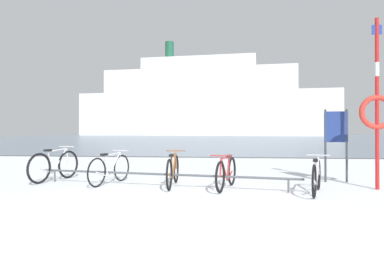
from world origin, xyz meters
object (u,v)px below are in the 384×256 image
rescue_post (377,108)px  bicycle_2 (173,171)px  bicycle_1 (110,169)px  info_sign (336,133)px  bicycle_3 (226,173)px  ferry_ship (204,103)px  bicycle_0 (55,166)px  bicycle_4 (317,176)px

rescue_post → bicycle_2: bearing=-179.4°
bicycle_1 → info_sign: info_sign is taller
bicycle_2 → bicycle_3: (1.19, -0.20, -0.01)m
bicycle_3 → ferry_ship: ferry_ship is taller
rescue_post → ferry_ship: (-8.40, 72.61, 5.89)m
bicycle_1 → bicycle_2: bearing=-7.6°
bicycle_0 → rescue_post: size_ratio=0.45×
bicycle_1 → bicycle_2: (1.53, -0.20, 0.00)m
info_sign → ferry_ship: 72.37m
bicycle_0 → ferry_ship: size_ratio=0.03×
bicycle_0 → ferry_ship: (-0.94, 72.13, 7.26)m
info_sign → rescue_post: (0.55, -0.96, 0.56)m
bicycle_3 → info_sign: size_ratio=0.92×
bicycle_3 → bicycle_4: 1.82m
bicycle_3 → bicycle_4: bicycle_3 is taller
bicycle_0 → rescue_post: bearing=-3.7°
bicycle_0 → bicycle_2: (3.07, -0.53, -0.02)m
bicycle_1 → bicycle_4: (4.51, -0.76, -0.01)m
bicycle_0 → bicycle_3: bearing=-9.7°
bicycle_2 → ferry_ship: (-4.00, 72.66, 7.28)m
bicycle_2 → bicycle_1: bearing=172.4°
bicycle_3 → ferry_ship: 73.41m
bicycle_2 → ferry_ship: size_ratio=0.03×
bicycle_4 → info_sign: 1.98m
bicycle_4 → info_sign: info_sign is taller
info_sign → bicycle_2: bearing=-165.3°
bicycle_4 → ferry_ship: (-6.98, 73.22, 7.30)m
bicycle_0 → bicycle_3: 4.32m
bicycle_1 → bicycle_3: (2.72, -0.40, -0.01)m
info_sign → bicycle_0: bearing=-176.1°
bicycle_1 → ferry_ship: (-2.48, 72.45, 7.28)m
bicycle_3 → ferry_ship: (-5.20, 72.86, 7.29)m
bicycle_2 → rescue_post: size_ratio=0.47×
rescue_post → ferry_ship: bearing=96.6°
bicycle_0 → info_sign: size_ratio=0.94×
info_sign → rescue_post: bearing=-60.4°
rescue_post → info_sign: bearing=119.6°
bicycle_0 → bicycle_4: (6.05, -1.09, -0.04)m
bicycle_0 → info_sign: (6.92, 0.48, 0.80)m
bicycle_1 → info_sign: size_ratio=0.90×
info_sign → rescue_post: 1.24m
bicycle_2 → bicycle_3: size_ratio=1.07×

